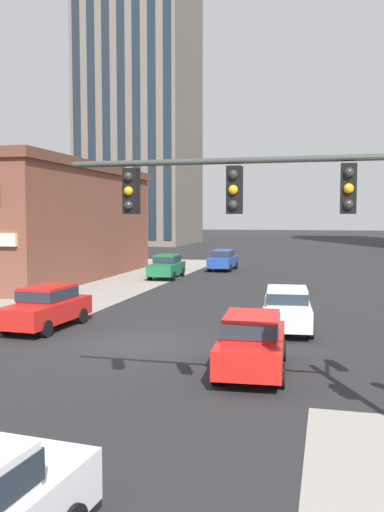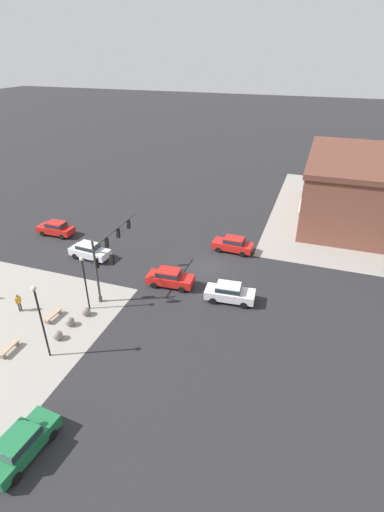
{
  "view_description": "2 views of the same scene",
  "coord_description": "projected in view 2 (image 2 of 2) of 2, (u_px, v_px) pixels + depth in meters",
  "views": [
    {
      "loc": [
        6.36,
        -17.55,
        4.42
      ],
      "look_at": [
        1.17,
        3.16,
        2.86
      ],
      "focal_mm": 38.22,
      "sensor_mm": 36.0,
      "label": 1
    },
    {
      "loc": [
        32.08,
        9.45,
        20.07
      ],
      "look_at": [
        2.21,
        -0.92,
        2.39
      ],
      "focal_mm": 26.42,
      "sensor_mm": 36.0,
      "label": 2
    }
  ],
  "objects": [
    {
      "name": "street_lamp_corner_near",
      "position": [
        84.0,
        277.0,
        31.31
      ],
      "size": [
        0.36,
        0.36,
        5.18
      ],
      "color": "black",
      "rests_on": "ground"
    },
    {
      "name": "pedestrian_with_bag",
      "position": [
        18.0,
        302.0,
        32.16
      ],
      "size": [
        0.54,
        0.26,
        1.67
      ],
      "color": "#333333",
      "rests_on": "ground"
    },
    {
      "name": "car_main_northbound_far",
      "position": [
        229.0,
        292.0,
        33.48
      ],
      "size": [
        2.17,
        4.53,
        1.68
      ],
      "color": "silver",
      "rests_on": "ground"
    },
    {
      "name": "bench_mid_block",
      "position": [
        9.0,
        348.0,
        28.09
      ],
      "size": [
        1.81,
        0.5,
        0.49
      ],
      "color": "tan",
      "rests_on": "ground"
    },
    {
      "name": "car_main_mid",
      "position": [
        56.0,
        228.0,
        45.27
      ],
      "size": [
        1.9,
        4.4,
        1.68
      ],
      "color": "red",
      "rests_on": "ground"
    },
    {
      "name": "bollard_sphere_curb_c",
      "position": [
        58.0,
        335.0,
        29.3
      ],
      "size": [
        0.74,
        0.74,
        0.74
      ],
      "primitive_type": "sphere",
      "color": "gray",
      "rests_on": "ground"
    },
    {
      "name": "ground_plane",
      "position": [
        207.0,
        268.0,
        38.95
      ],
      "size": [
        320.0,
        320.0,
        0.0
      ],
      "primitive_type": "plane",
      "color": "#262628"
    },
    {
      "name": "bench_near_signal",
      "position": [
        53.0,
        315.0,
        31.54
      ],
      "size": [
        1.83,
        0.58,
        0.49
      ],
      "color": "tan",
      "rests_on": "ground"
    },
    {
      "name": "car_main_southbound_near",
      "position": [
        89.0,
        250.0,
        40.32
      ],
      "size": [
        2.16,
        4.53,
        1.68
      ],
      "color": "silver",
      "rests_on": "ground"
    },
    {
      "name": "car_cross_westbound",
      "position": [
        233.0,
        244.0,
        41.61
      ],
      "size": [
        2.04,
        4.47,
        1.68
      ],
      "color": "red",
      "rests_on": "ground"
    },
    {
      "name": "traffic_signal_main",
      "position": [
        108.0,
        253.0,
        33.23
      ],
      "size": [
        7.61,
        2.09,
        6.12
      ],
      "color": "#383D38",
      "rests_on": "ground"
    },
    {
      "name": "street_lamp_mid_sidewalk",
      "position": [
        40.0,
        315.0,
        26.06
      ],
      "size": [
        0.36,
        0.36,
        6.17
      ],
      "color": "black",
      "rests_on": "ground"
    },
    {
      "name": "car_parked_curb",
      "position": [
        21.0,
        444.0,
        20.72
      ],
      "size": [
        4.53,
        2.16,
        1.68
      ],
      "color": "#1E6B3D",
      "rests_on": "ground"
    },
    {
      "name": "bollard_sphere_curb_b",
      "position": [
        70.0,
        322.0,
        30.75
      ],
      "size": [
        0.74,
        0.74,
        0.74
      ],
      "primitive_type": "sphere",
      "color": "gray",
      "rests_on": "ground"
    },
    {
      "name": "car_cross_eastbound",
      "position": [
        170.0,
        277.0,
        35.63
      ],
      "size": [
        2.11,
        4.5,
        1.68
      ],
      "color": "red",
      "rests_on": "ground"
    },
    {
      "name": "bollard_sphere_curb_a",
      "position": [
        86.0,
        312.0,
        31.92
      ],
      "size": [
        0.74,
        0.74,
        0.74
      ],
      "primitive_type": "sphere",
      "color": "gray",
      "rests_on": "ground"
    }
  ]
}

